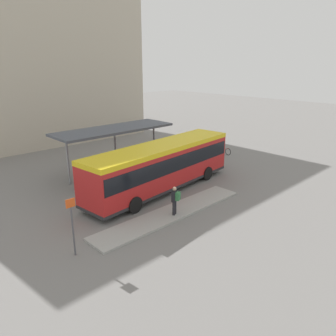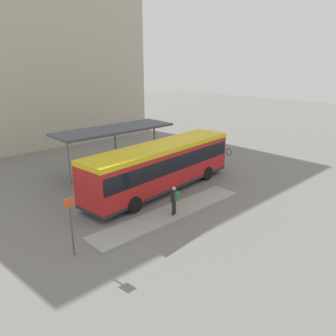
{
  "view_description": "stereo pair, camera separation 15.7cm",
  "coord_description": "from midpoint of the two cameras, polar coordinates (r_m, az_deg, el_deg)",
  "views": [
    {
      "loc": [
        -14.29,
        -15.6,
        8.43
      ],
      "look_at": [
        0.61,
        0.0,
        1.45
      ],
      "focal_mm": 35.0,
      "sensor_mm": 36.0,
      "label": 1
    },
    {
      "loc": [
        -14.18,
        -15.71,
        8.43
      ],
      "look_at": [
        0.61,
        0.0,
        1.45
      ],
      "focal_mm": 35.0,
      "sensor_mm": 36.0,
      "label": 2
    }
  ],
  "objects": [
    {
      "name": "ground_plane",
      "position": [
        22.78,
        -0.91,
        -3.8
      ],
      "size": [
        120.0,
        120.0,
        0.0
      ],
      "primitive_type": "plane",
      "color": "slate"
    },
    {
      "name": "pedestrian_waiting",
      "position": [
        18.55,
        1.4,
        -5.4
      ],
      "size": [
        0.49,
        0.53,
        1.69
      ],
      "rotation": [
        0.0,
        0.0,
        1.94
      ],
      "color": "#232328",
      "rests_on": "curb_island"
    },
    {
      "name": "curb_island",
      "position": [
        19.25,
        0.77,
        -7.85
      ],
      "size": [
        10.48,
        1.8,
        0.12
      ],
      "color": "#9E9E99",
      "rests_on": "ground_plane"
    },
    {
      "name": "station_shelter",
      "position": [
        25.89,
        -9.1,
        6.52
      ],
      "size": [
        9.55,
        3.2,
        3.58
      ],
      "color": "#4C515B",
      "rests_on": "ground_plane"
    },
    {
      "name": "city_bus",
      "position": [
        22.16,
        -0.92,
        0.74
      ],
      "size": [
        12.32,
        3.75,
        3.23
      ],
      "rotation": [
        0.0,
        0.0,
        0.1
      ],
      "color": "red",
      "rests_on": "ground_plane"
    },
    {
      "name": "platform_sign",
      "position": [
        15.38,
        -16.21,
        -9.39
      ],
      "size": [
        0.44,
        0.08,
        2.8
      ],
      "color": "#4C4C51",
      "rests_on": "ground_plane"
    },
    {
      "name": "bicycle_black",
      "position": [
        32.94,
        7.59,
        3.61
      ],
      "size": [
        0.48,
        1.71,
        0.74
      ],
      "rotation": [
        0.0,
        0.0,
        -1.57
      ],
      "color": "black",
      "rests_on": "ground_plane"
    },
    {
      "name": "bicycle_blue",
      "position": [
        32.33,
        8.68,
        3.25
      ],
      "size": [
        0.48,
        1.6,
        0.7
      ],
      "rotation": [
        0.0,
        0.0,
        1.42
      ],
      "color": "black",
      "rests_on": "ground_plane"
    },
    {
      "name": "bicycle_white",
      "position": [
        33.52,
        6.47,
        3.9
      ],
      "size": [
        0.48,
        1.71,
        0.74
      ],
      "rotation": [
        0.0,
        0.0,
        -1.47
      ],
      "color": "black",
      "rests_on": "ground_plane"
    },
    {
      "name": "bicycle_red",
      "position": [
        31.9,
        10.04,
        2.97
      ],
      "size": [
        0.48,
        1.58,
        0.68
      ],
      "rotation": [
        0.0,
        0.0,
        -1.62
      ],
      "color": "black",
      "rests_on": "ground_plane"
    },
    {
      "name": "station_building",
      "position": [
        40.57,
        -24.63,
        15.88
      ],
      "size": [
        24.69,
        12.91,
        16.14
      ],
      "color": "#BCB29E",
      "rests_on": "ground_plane"
    },
    {
      "name": "potted_planter_near_shelter",
      "position": [
        26.22,
        -0.64,
        0.56
      ],
      "size": [
        0.74,
        0.74,
        1.15
      ],
      "color": "slate",
      "rests_on": "ground_plane"
    }
  ]
}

